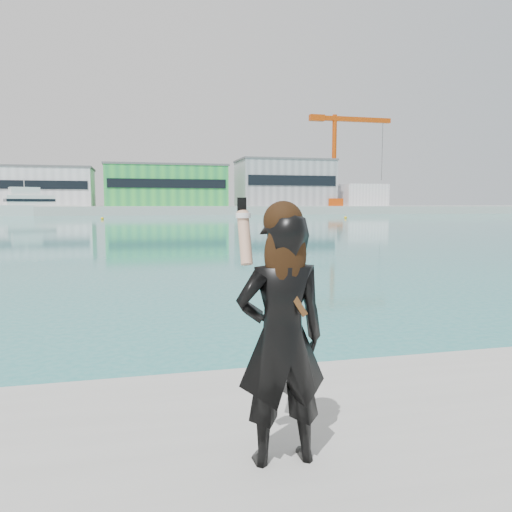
# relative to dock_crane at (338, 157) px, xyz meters

# --- Properties ---
(ground) EXTENTS (500.00, 500.00, 0.00)m
(ground) POSITION_rel_dock_crane_xyz_m (-53.20, -122.00, -15.07)
(ground) COLOR #1B807F
(ground) RESTS_ON ground
(far_quay) EXTENTS (320.00, 40.00, 2.00)m
(far_quay) POSITION_rel_dock_crane_xyz_m (-53.20, 8.00, -14.07)
(far_quay) COLOR #9E9E99
(far_quay) RESTS_ON ground
(warehouse_white) EXTENTS (24.48, 15.35, 9.50)m
(warehouse_white) POSITION_rel_dock_crane_xyz_m (-75.20, 5.98, -8.31)
(warehouse_white) COLOR silver
(warehouse_white) RESTS_ON far_quay
(warehouse_green) EXTENTS (30.60, 16.36, 10.50)m
(warehouse_green) POSITION_rel_dock_crane_xyz_m (-45.20, 5.98, -7.81)
(warehouse_green) COLOR green
(warehouse_green) RESTS_ON far_quay
(warehouse_grey_right) EXTENTS (25.50, 15.35, 12.50)m
(warehouse_grey_right) POSITION_rel_dock_crane_xyz_m (-13.20, 5.98, -6.80)
(warehouse_grey_right) COLOR gray
(warehouse_grey_right) RESTS_ON far_quay
(ancillary_shed) EXTENTS (12.00, 10.00, 6.00)m
(ancillary_shed) POSITION_rel_dock_crane_xyz_m (8.80, 4.00, -10.07)
(ancillary_shed) COLOR silver
(ancillary_shed) RESTS_ON far_quay
(dock_crane) EXTENTS (23.00, 4.00, 24.00)m
(dock_crane) POSITION_rel_dock_crane_xyz_m (0.00, 0.00, 0.00)
(dock_crane) COLOR #DF4A0D
(dock_crane) RESTS_ON far_quay
(flagpole_right) EXTENTS (1.28, 0.16, 8.00)m
(flagpole_right) POSITION_rel_dock_crane_xyz_m (-31.11, -1.00, -8.53)
(flagpole_right) COLOR silver
(flagpole_right) RESTS_ON far_quay
(motor_yacht) EXTENTS (17.65, 10.85, 7.99)m
(motor_yacht) POSITION_rel_dock_crane_xyz_m (-74.68, -9.70, -12.82)
(motor_yacht) COLOR white
(motor_yacht) RESTS_ON ground
(buoy_near) EXTENTS (0.50, 0.50, 0.50)m
(buoy_near) POSITION_rel_dock_crane_xyz_m (-17.45, -44.83, -15.07)
(buoy_near) COLOR #FFB90D
(buoy_near) RESTS_ON ground
(buoy_far) EXTENTS (0.50, 0.50, 0.50)m
(buoy_far) POSITION_rel_dock_crane_xyz_m (-58.42, -40.71, -15.07)
(buoy_far) COLOR #FFB90D
(buoy_far) RESTS_ON ground
(woman) EXTENTS (0.61, 0.41, 1.74)m
(woman) POSITION_rel_dock_crane_xyz_m (-52.42, -122.90, -13.38)
(woman) COLOR black
(woman) RESTS_ON near_quay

